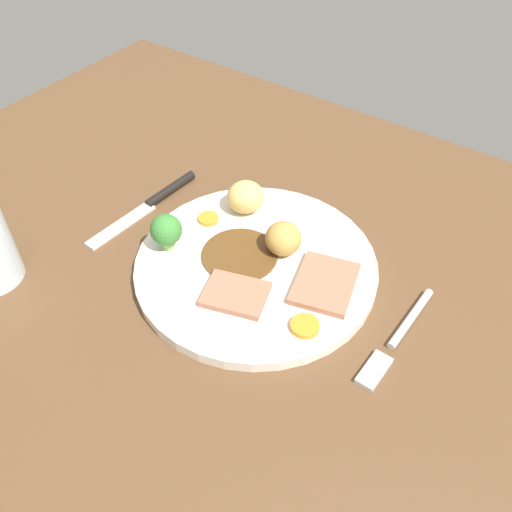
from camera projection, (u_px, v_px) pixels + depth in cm
name	position (u px, v px, depth cm)	size (l,w,h in cm)	color
dining_table	(270.00, 306.00, 63.69)	(120.00, 84.00, 3.60)	brown
dinner_plate	(256.00, 266.00, 64.78)	(28.40, 28.40, 1.40)	silver
gravy_pool	(240.00, 255.00, 64.94)	(9.06, 9.06, 0.30)	#563819
meat_slice_main	(325.00, 283.00, 61.35)	(8.12, 6.40, 0.80)	#9E664C
meat_slice_under	(235.00, 294.00, 60.20)	(6.85, 5.26, 0.80)	#9E664C
roast_potato_left	(283.00, 239.00, 64.19)	(4.31, 4.26, 4.04)	#BC8C42
roast_potato_right	(246.00, 197.00, 69.62)	(4.74, 4.48, 4.14)	#D8B260
carrot_coin_front	(305.00, 326.00, 57.19)	(3.10, 3.10, 0.65)	orange
carrot_coin_back	(208.00, 219.00, 69.41)	(2.61, 2.61, 0.51)	orange
broccoli_floret	(166.00, 230.00, 64.13)	(3.77, 3.77, 4.73)	#8CB766
fork	(396.00, 339.00, 57.68)	(2.13, 15.29, 0.90)	silver
knife	(153.00, 202.00, 73.69)	(2.59, 18.55, 1.20)	black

